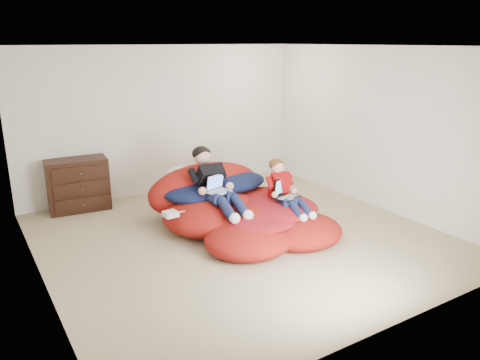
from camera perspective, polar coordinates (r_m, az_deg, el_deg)
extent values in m
cube|color=tan|center=(6.45, 0.07, -8.00)|extent=(5.10, 5.10, 0.25)
cube|color=silver|center=(8.21, -9.25, 7.22)|extent=(5.10, 0.02, 2.50)
cube|color=silver|center=(4.17, 18.58, -2.64)|extent=(5.10, 0.02, 2.50)
cube|color=silver|center=(5.19, -24.22, 0.47)|extent=(0.02, 5.10, 2.50)
cube|color=silver|center=(7.61, 16.46, 6.02)|extent=(0.02, 5.10, 2.50)
cube|color=white|center=(5.86, 0.08, 16.12)|extent=(5.10, 5.10, 0.02)
cube|color=black|center=(7.71, -19.14, -0.53)|extent=(0.95, 0.54, 0.82)
cube|color=black|center=(7.56, -18.55, -2.77)|extent=(0.82, 0.10, 0.20)
cylinder|color=#4C3F26|center=(7.54, -18.52, -2.81)|extent=(0.04, 0.06, 0.03)
cube|color=black|center=(7.48, -18.73, -0.99)|extent=(0.82, 0.10, 0.20)
cylinder|color=#4C3F26|center=(7.47, -18.69, -1.03)|extent=(0.04, 0.06, 0.03)
cube|color=black|center=(7.42, -18.90, 0.82)|extent=(0.82, 0.10, 0.20)
cylinder|color=#4C3F26|center=(7.40, -18.86, 0.78)|extent=(0.04, 0.06, 0.03)
ellipsoid|color=#AB1A13|center=(6.63, -3.13, -4.09)|extent=(1.49, 1.33, 0.53)
ellipsoid|color=#AB1A13|center=(6.98, 3.08, -3.19)|extent=(1.29, 1.25, 0.47)
ellipsoid|color=#AB1A13|center=(6.46, 2.31, -5.03)|extent=(1.56, 1.25, 0.50)
ellipsoid|color=#AB1A13|center=(5.98, 1.06, -7.27)|extent=(1.16, 1.06, 0.39)
ellipsoid|color=#AB1A13|center=(6.32, 7.29, -6.16)|extent=(1.17, 1.07, 0.38)
ellipsoid|color=#AB1A13|center=(7.09, -4.18, -1.17)|extent=(1.85, 0.82, 0.82)
ellipsoid|color=#121B42|center=(6.78, -4.90, -1.32)|extent=(1.10, 0.90, 0.28)
ellipsoid|color=#121B42|center=(7.03, -1.19, -0.25)|extent=(1.12, 0.78, 0.27)
ellipsoid|color=maroon|center=(6.53, 4.43, -3.31)|extent=(1.17, 1.17, 0.21)
ellipsoid|color=maroon|center=(6.18, 2.58, -4.86)|extent=(1.00, 0.90, 0.18)
ellipsoid|color=beige|center=(7.05, -7.39, 0.49)|extent=(0.48, 0.30, 0.30)
cube|color=black|center=(6.62, -3.91, 0.06)|extent=(0.38, 0.48, 0.51)
sphere|color=tan|center=(6.68, -4.62, 2.86)|extent=(0.24, 0.24, 0.24)
ellipsoid|color=black|center=(6.69, -4.74, 3.26)|extent=(0.27, 0.26, 0.21)
cylinder|color=#141D40|center=(6.33, -3.22, -2.29)|extent=(0.19, 0.40, 0.22)
cylinder|color=#141D40|center=(6.05, -1.62, -3.52)|extent=(0.16, 0.39, 0.25)
sphere|color=white|center=(5.92, -0.66, -4.69)|extent=(0.14, 0.14, 0.14)
cylinder|color=#141D40|center=(6.42, -1.64, -1.99)|extent=(0.19, 0.40, 0.22)
cylinder|color=#141D40|center=(6.15, 0.00, -3.19)|extent=(0.16, 0.39, 0.25)
sphere|color=white|center=(6.02, 0.98, -4.33)|extent=(0.14, 0.14, 0.14)
cube|color=#A70E10|center=(6.55, 4.83, -0.77)|extent=(0.32, 0.30, 0.42)
sphere|color=tan|center=(6.52, 4.56, 1.60)|extent=(0.19, 0.19, 0.19)
ellipsoid|color=#4C3214|center=(6.53, 4.44, 1.92)|extent=(0.21, 0.20, 0.16)
cylinder|color=#141D40|center=(6.40, 5.32, -2.76)|extent=(0.19, 0.33, 0.17)
cylinder|color=#141D40|center=(6.21, 6.82, -3.70)|extent=(0.16, 0.31, 0.20)
sphere|color=white|center=(6.11, 7.73, -4.59)|extent=(0.11, 0.11, 0.11)
cylinder|color=#141D40|center=(6.49, 6.43, -2.52)|extent=(0.19, 0.33, 0.17)
cylinder|color=#141D40|center=(6.30, 7.94, -3.43)|extent=(0.16, 0.31, 0.20)
sphere|color=white|center=(6.21, 8.85, -4.31)|extent=(0.11, 0.11, 0.11)
cube|color=silver|center=(6.37, -2.50, -1.46)|extent=(0.35, 0.29, 0.01)
cube|color=gray|center=(6.35, -2.46, -1.41)|extent=(0.28, 0.18, 0.00)
cube|color=silver|center=(6.43, -3.05, -0.24)|extent=(0.30, 0.13, 0.21)
cube|color=#436FE4|center=(6.43, -3.01, -0.24)|extent=(0.26, 0.11, 0.17)
cube|color=black|center=(6.44, 5.83, -2.12)|extent=(0.41, 0.34, 0.01)
cube|color=gray|center=(6.42, 5.90, -2.07)|extent=(0.32, 0.22, 0.00)
cube|color=black|center=(6.50, 5.14, -0.71)|extent=(0.34, 0.15, 0.24)
cube|color=#53A6C3|center=(6.49, 5.18, -0.72)|extent=(0.30, 0.12, 0.20)
cube|color=silver|center=(6.10, -8.46, -4.11)|extent=(0.18, 0.18, 0.06)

